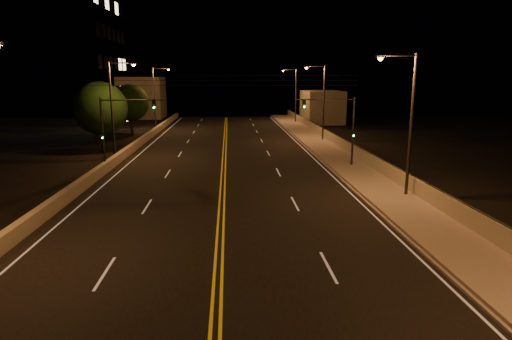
{
  "coord_description": "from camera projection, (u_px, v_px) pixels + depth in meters",
  "views": [
    {
      "loc": [
        0.5,
        -5.58,
        7.61
      ],
      "look_at": [
        2.0,
        18.0,
        2.5
      ],
      "focal_mm": 30.0,
      "sensor_mm": 36.0,
      "label": 1
    }
  ],
  "objects": [
    {
      "name": "road",
      "position": [
        222.0,
        203.0,
        26.53
      ],
      "size": [
        18.0,
        120.0,
        0.02
      ],
      "primitive_type": "cube",
      "color": "black",
      "rests_on": "ground"
    },
    {
      "name": "sidewalk",
      "position": [
        392.0,
        198.0,
        27.17
      ],
      "size": [
        3.6,
        120.0,
        0.3
      ],
      "primitive_type": "cube",
      "color": "gray",
      "rests_on": "ground"
    },
    {
      "name": "curb",
      "position": [
        363.0,
        199.0,
        27.07
      ],
      "size": [
        0.14,
        120.0,
        0.15
      ],
      "primitive_type": "cube",
      "color": "gray",
      "rests_on": "ground"
    },
    {
      "name": "parapet_wall",
      "position": [
        418.0,
        187.0,
        27.13
      ],
      "size": [
        0.3,
        120.0,
        1.0
      ],
      "primitive_type": "cube",
      "color": "#A29C87",
      "rests_on": "sidewalk"
    },
    {
      "name": "jersey_barrier",
      "position": [
        62.0,
        199.0,
        25.84
      ],
      "size": [
        0.45,
        120.0,
        0.83
      ],
      "primitive_type": "cube",
      "color": "#A29C87",
      "rests_on": "ground"
    },
    {
      "name": "distant_building_right",
      "position": [
        322.0,
        107.0,
        73.58
      ],
      "size": [
        6.0,
        10.0,
        5.41
      ],
      "primitive_type": "cube",
      "color": "gray",
      "rests_on": "ground"
    },
    {
      "name": "distant_building_left",
      "position": [
        142.0,
        98.0,
        81.62
      ],
      "size": [
        8.0,
        8.0,
        7.73
      ],
      "primitive_type": "cube",
      "color": "gray",
      "rests_on": "ground"
    },
    {
      "name": "parapet_rail",
      "position": [
        419.0,
        179.0,
        27.02
      ],
      "size": [
        0.06,
        120.0,
        0.06
      ],
      "primitive_type": "cylinder",
      "rotation": [
        1.57,
        0.0,
        0.0
      ],
      "color": "black",
      "rests_on": "parapet_wall"
    },
    {
      "name": "lane_markings",
      "position": [
        222.0,
        203.0,
        26.45
      ],
      "size": [
        17.32,
        116.0,
        0.0
      ],
      "color": "silver",
      "rests_on": "road"
    },
    {
      "name": "streetlight_1",
      "position": [
        407.0,
        117.0,
        26.38
      ],
      "size": [
        2.55,
        0.28,
        9.06
      ],
      "color": "#2D2D33",
      "rests_on": "ground"
    },
    {
      "name": "streetlight_2",
      "position": [
        322.0,
        98.0,
        50.67
      ],
      "size": [
        2.55,
        0.28,
        9.06
      ],
      "color": "#2D2D33",
      "rests_on": "ground"
    },
    {
      "name": "streetlight_3",
      "position": [
        294.0,
        92.0,
        71.7
      ],
      "size": [
        2.55,
        0.28,
        9.06
      ],
      "color": "#2D2D33",
      "rests_on": "ground"
    },
    {
      "name": "streetlight_5",
      "position": [
        115.0,
        104.0,
        39.06
      ],
      "size": [
        2.55,
        0.28,
        9.06
      ],
      "color": "#2D2D33",
      "rests_on": "ground"
    },
    {
      "name": "streetlight_6",
      "position": [
        156.0,
        95.0,
        61.43
      ],
      "size": [
        2.55,
        0.28,
        9.06
      ],
      "color": "#2D2D33",
      "rests_on": "ground"
    },
    {
      "name": "traffic_signal_right",
      "position": [
        342.0,
        124.0,
        35.97
      ],
      "size": [
        5.11,
        0.31,
        6.04
      ],
      "color": "#2D2D33",
      "rests_on": "ground"
    },
    {
      "name": "traffic_signal_left",
      "position": [
        115.0,
        125.0,
        34.81
      ],
      "size": [
        5.11,
        0.31,
        6.04
      ],
      "color": "#2D2D33",
      "rests_on": "ground"
    },
    {
      "name": "overhead_wires",
      "position": [
        222.0,
        80.0,
        34.23
      ],
      "size": [
        22.0,
        0.03,
        0.83
      ],
      "color": "black"
    },
    {
      "name": "building_tower",
      "position": [
        15.0,
        18.0,
        54.93
      ],
      "size": [
        24.0,
        15.0,
        31.27
      ],
      "color": "gray",
      "rests_on": "ground"
    },
    {
      "name": "tree_0",
      "position": [
        100.0,
        108.0,
        43.22
      ],
      "size": [
        5.36,
        5.36,
        7.26
      ],
      "color": "black",
      "rests_on": "ground"
    },
    {
      "name": "tree_1",
      "position": [
        95.0,
        107.0,
        48.94
      ],
      "size": [
        5.01,
        5.01,
        6.8
      ],
      "color": "black",
      "rests_on": "ground"
    },
    {
      "name": "tree_2",
      "position": [
        130.0,
        103.0,
        58.15
      ],
      "size": [
        5.01,
        5.01,
        6.79
      ],
      "color": "black",
      "rests_on": "ground"
    }
  ]
}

